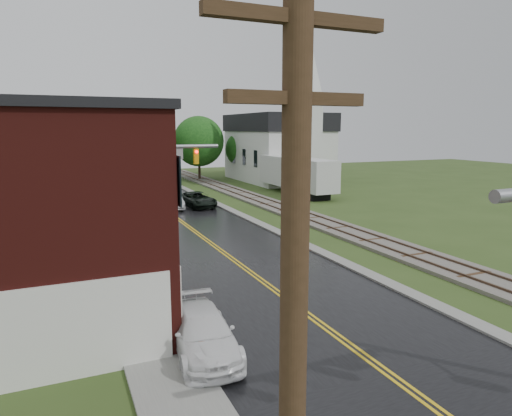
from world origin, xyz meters
TOP-DOWN VIEW (x-y plane):
  - main_road at (0.00, 30.00)m, footprint 10.00×90.00m
  - curb_right at (5.40, 35.00)m, footprint 0.80×70.00m
  - sidewalk_left at (-6.20, 25.00)m, footprint 2.40×50.00m
  - yellow_house at (-11.00, 26.00)m, footprint 8.00×7.00m
  - darkred_building at (-10.00, 35.00)m, footprint 7.00×6.00m
  - church at (20.00, 53.74)m, footprint 10.40×18.40m
  - railroad at (10.00, 35.00)m, footprint 3.20×80.00m
  - traffic_signal_far at (-3.47, 27.00)m, footprint 7.34×0.43m
  - utility_pole_a at (-6.80, 0.00)m, footprint 1.80×0.28m
  - utility_pole_b at (-6.80, 22.00)m, footprint 1.80×0.28m
  - utility_pole_c at (-6.80, 44.00)m, footprint 1.80×0.28m
  - tree_left_e at (-8.85, 45.90)m, footprint 6.40×6.40m
  - suv_dark at (3.13, 37.70)m, footprint 2.99×5.43m
  - sedan_silver at (0.80, 37.66)m, footprint 1.84×4.43m
  - pickup_white at (-4.80, 10.00)m, footprint 2.39×4.97m
  - semi_trailer at (16.01, 41.76)m, footprint 3.09×13.45m
  - construction_barrel at (-4.87, 10.00)m, footprint 0.77×0.77m

SIDE VIEW (x-z plane):
  - main_road at x=0.00m, z-range -0.01..0.01m
  - curb_right at x=5.40m, z-range -0.06..0.06m
  - sidewalk_left at x=-6.20m, z-range -0.06..0.06m
  - railroad at x=10.00m, z-range -0.04..0.26m
  - construction_barrel at x=-4.87m, z-range 0.00..1.06m
  - pickup_white at x=-4.80m, z-range 0.00..1.40m
  - sedan_silver at x=0.80m, z-range 0.00..1.43m
  - suv_dark at x=3.13m, z-range 0.00..1.44m
  - darkred_building at x=-10.00m, z-range 0.00..4.40m
  - semi_trailer at x=16.01m, z-range 0.37..4.52m
  - yellow_house at x=-11.00m, z-range 0.00..6.40m
  - utility_pole_a at x=-6.80m, z-range 0.22..9.22m
  - utility_pole_b at x=-6.80m, z-range 0.22..9.22m
  - utility_pole_c at x=-6.80m, z-range 0.22..9.22m
  - tree_left_e at x=-8.85m, z-range 0.73..8.89m
  - traffic_signal_far at x=-3.47m, z-range 1.37..8.57m
  - church at x=20.00m, z-range -4.17..15.83m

